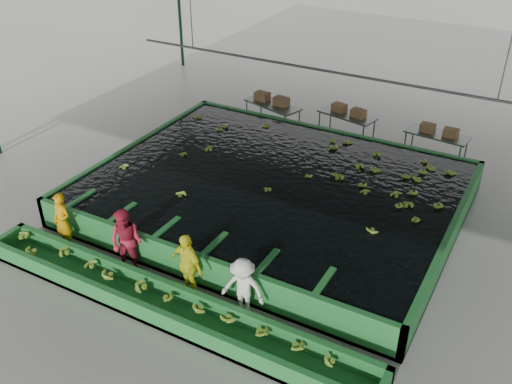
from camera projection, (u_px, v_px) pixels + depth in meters
The scene contains 21 objects.
ground at pixel (247, 232), 15.32m from camera, with size 80.00×80.00×0.00m, color gray.
shed_roof at pixel (245, 49), 12.77m from camera, with size 20.00×22.00×0.04m, color gray.
shed_posts at pixel (246, 149), 14.05m from camera, with size 20.00×22.00×5.00m, color #0E351A, non-canonical shape.
flotation_tank at pixel (273, 193), 16.22m from camera, with size 10.00×8.00×0.90m, color #216D2D, non-canonical shape.
tank_water at pixel (273, 181), 16.02m from camera, with size 9.70×7.70×0.00m, color black.
sorting_trough at pixel (165, 305), 12.49m from camera, with size 10.00×1.00×0.50m, color #216D2D, non-canonical shape.
cableway_rail at pixel (327, 71), 17.54m from camera, with size 0.08×0.08×14.00m, color #59605B.
rail_hanger_left at pixel (191, 18), 19.12m from camera, with size 0.04×0.04×2.00m, color #59605B.
rail_hanger_right at pixel (506, 65), 14.94m from camera, with size 0.04×0.04×2.00m, color #59605B.
worker_a at pixel (62, 221), 14.40m from camera, with size 0.56×0.37×1.54m, color #D28F07.
worker_b at pixel (126, 242), 13.49m from camera, with size 0.83×0.65×1.71m, color #B31E35.
worker_c at pixel (187, 265), 12.77m from camera, with size 0.96×0.40×1.64m, color yellow.
worker_d at pixel (243, 288), 12.21m from camera, with size 0.96×0.56×1.49m, color silver.
packing_table_left at pixel (272, 116), 20.85m from camera, with size 2.16×0.86×0.98m, color #59605B, non-canonical shape.
packing_table_mid at pixel (346, 126), 20.15m from camera, with size 2.03×0.81×0.92m, color #59605B, non-canonical shape.
packing_table_right at pixel (435, 146), 18.78m from camera, with size 2.02×0.81×0.92m, color #59605B, non-canonical shape.
box_stack_left at pixel (272, 103), 20.69m from camera, with size 1.37×0.38×0.29m, color brown, non-canonical shape.
box_stack_mid at pixel (348, 114), 19.93m from camera, with size 1.27×0.35×0.27m, color brown, non-canonical shape.
box_stack_right at pixel (439, 134), 18.53m from camera, with size 1.23×0.34×0.27m, color brown, non-canonical shape.
floating_bananas at pixel (286, 169), 16.62m from camera, with size 8.29×5.65×0.11m, color olive, non-canonical shape.
trough_bananas at pixel (165, 300), 12.42m from camera, with size 8.83×0.59×0.12m, color olive, non-canonical shape.
Camera 1 is at (6.35, -10.90, 8.77)m, focal length 40.00 mm.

